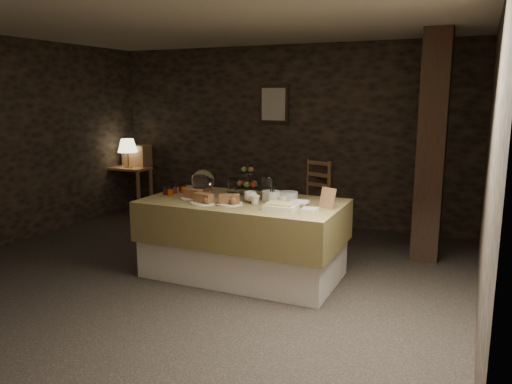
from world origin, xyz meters
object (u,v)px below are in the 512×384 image
at_px(chair, 312,197).
at_px(timber_column, 432,148).
at_px(console_table, 128,175).
at_px(table_lamp, 127,146).
at_px(buffet_table, 243,233).
at_px(fruit_stand, 248,183).
at_px(wine_rack, 137,156).

relative_size(chair, timber_column, 0.29).
height_order(chair, timber_column, timber_column).
height_order(console_table, table_lamp, table_lamp).
bearing_deg(buffet_table, chair, 89.25).
distance_m(console_table, fruit_stand, 3.36).
height_order(wine_rack, fruit_stand, fruit_stand).
xyz_separation_m(console_table, fruit_stand, (2.91, -1.65, 0.34)).
relative_size(buffet_table, fruit_stand, 5.79).
xyz_separation_m(chair, timber_column, (1.67, -0.90, 0.88)).
distance_m(wine_rack, fruit_stand, 3.39).
bearing_deg(timber_column, wine_rack, 171.08).
distance_m(timber_column, fruit_stand, 2.11).
bearing_deg(console_table, buffet_table, -32.58).
height_order(buffet_table, chair, chair).
height_order(table_lamp, fruit_stand, table_lamp).
bearing_deg(timber_column, chair, 151.86).
bearing_deg(fruit_stand, table_lamp, 150.80).
relative_size(wine_rack, timber_column, 0.16).
bearing_deg(buffet_table, wine_rack, 144.57).
xyz_separation_m(console_table, chair, (3.00, 0.35, -0.19)).
distance_m(console_table, table_lamp, 0.48).
bearing_deg(buffet_table, fruit_stand, 104.29).
relative_size(buffet_table, wine_rack, 4.88).
height_order(buffet_table, timber_column, timber_column).
bearing_deg(timber_column, console_table, 173.34).
xyz_separation_m(timber_column, fruit_stand, (-1.77, -1.10, -0.35)).
distance_m(table_lamp, wine_rack, 0.29).
height_order(buffet_table, console_table, buffet_table).
bearing_deg(wine_rack, fruit_stand, -32.60).
bearing_deg(table_lamp, console_table, 135.00).
relative_size(chair, fruit_stand, 2.10).
relative_size(console_table, chair, 0.99).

